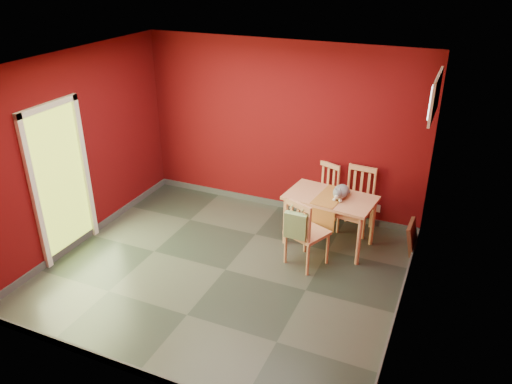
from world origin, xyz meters
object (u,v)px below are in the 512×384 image
at_px(cat, 341,189).
at_px(picture_frame, 412,237).
at_px(chair_far_left, 322,192).
at_px(chair_near, 305,232).
at_px(dining_table, 330,203).
at_px(tote_bag, 296,226).
at_px(chair_far_right, 357,199).

height_order(cat, picture_frame, cat).
relative_size(chair_far_left, cat, 2.15).
distance_m(chair_far_left, cat, 0.82).
relative_size(chair_far_left, picture_frame, 2.15).
bearing_deg(picture_frame, chair_near, -143.68).
height_order(dining_table, picture_frame, dining_table).
distance_m(dining_table, tote_bag, 0.89).
bearing_deg(chair_far_left, picture_frame, -13.49).
height_order(dining_table, chair_near, chair_near).
height_order(chair_near, picture_frame, chair_near).
height_order(chair_near, tote_bag, chair_near).
xyz_separation_m(tote_bag, picture_frame, (1.34, 1.16, -0.48)).
height_order(chair_far_left, cat, cat).
relative_size(chair_far_left, tote_bag, 2.25).
bearing_deg(picture_frame, chair_far_left, 166.51).
height_order(dining_table, tote_bag, tote_bag).
xyz_separation_m(chair_far_left, picture_frame, (1.43, -0.34, -0.26)).
height_order(dining_table, chair_far_right, chair_far_right).
bearing_deg(chair_near, tote_bag, -105.34).
relative_size(dining_table, tote_bag, 3.10).
bearing_deg(chair_far_right, dining_table, -113.68).
bearing_deg(chair_near, cat, 68.65).
height_order(dining_table, chair_far_left, chair_far_left).
distance_m(chair_far_right, chair_near, 1.30).
relative_size(tote_bag, cat, 0.96).
relative_size(chair_far_left, chair_near, 0.94).
bearing_deg(chair_near, chair_far_left, 96.95).
distance_m(chair_near, tote_bag, 0.30).
xyz_separation_m(dining_table, tote_bag, (-0.21, -0.86, 0.04)).
height_order(chair_far_left, tote_bag, tote_bag).
relative_size(chair_far_right, tote_bag, 2.36).
height_order(chair_near, cat, chair_near).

